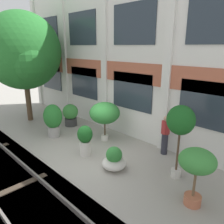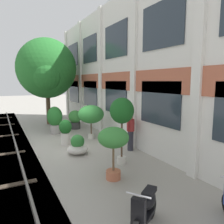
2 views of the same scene
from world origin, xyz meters
name	(u,v)px [view 1 (image 1 of 2)]	position (x,y,z in m)	size (l,w,h in m)	color
ground_plane	(90,154)	(0.00, 0.00, 0.00)	(80.00, 80.00, 0.00)	#9E998E
apartment_facade	(136,60)	(0.00, 2.80, 3.65)	(18.26, 0.64, 7.31)	silver
rail_tracks	(14,190)	(0.00, -3.10, -0.13)	(25.90, 2.80, 0.43)	#423F3A
broadleaf_tree	(23,53)	(-5.89, 0.20, 3.87)	(4.36, 4.15, 6.08)	#4C3826
potted_plant_ribbed_drum	(53,119)	(-2.66, -0.08, 0.91)	(0.89, 0.89, 1.61)	gray
potted_plant_fluted_column	(70,114)	(-3.37, 1.39, 0.66)	(0.85, 0.85, 1.21)	#333333
potted_plant_stone_basin	(85,139)	(-0.07, -0.17, 0.71)	(0.61, 0.61, 1.26)	beige
potted_plant_wide_bowl	(114,160)	(1.47, -0.08, 0.34)	(0.88, 0.88, 0.84)	beige
potted_plant_low_pan	(197,165)	(4.33, 0.14, 1.25)	(0.98, 0.98, 1.69)	#B76647
potted_plant_tall_urn	(105,113)	(-0.59, 1.38, 1.32)	(1.39, 1.39, 1.83)	beige
potted_plant_terracotta_small	(181,123)	(3.31, 1.04, 1.95)	(0.89, 0.89, 2.51)	beige
resident_by_doorway	(165,134)	(2.12, 2.18, 0.88)	(0.34, 0.49, 1.63)	#282833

